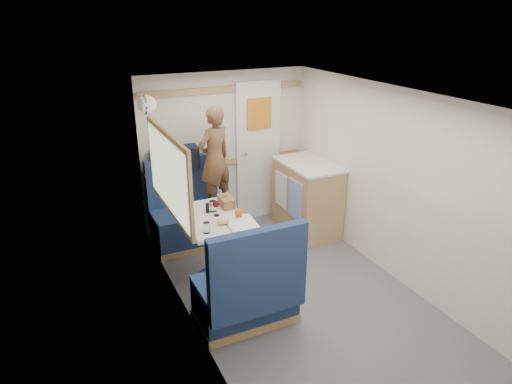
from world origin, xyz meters
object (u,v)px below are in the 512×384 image
bench_near (248,295)px  cheese_block (223,221)px  tumbler_mid (187,204)px  bread_loaf (226,202)px  duffel_bag (175,158)px  pepper_grinder (207,208)px  dome_light (147,104)px  dinette_table (213,230)px  bench_far (189,220)px  wine_glass (216,205)px  beer_glass (225,201)px  person (215,159)px  tumbler_right (213,206)px  orange_fruit (239,213)px  galley_counter (307,197)px  tray (242,223)px  tumbler_left (206,228)px

bench_near → cheese_block: size_ratio=9.70×
tumbler_mid → bread_loaf: size_ratio=0.47×
duffel_bag → pepper_grinder: duffel_bag is taller
dome_light → cheese_block: 1.52m
dinette_table → pepper_grinder: (-0.02, 0.11, 0.21)m
bench_far → wine_glass: 1.02m
cheese_block → bread_loaf: size_ratio=0.43×
beer_glass → person: bearing=79.3°
pepper_grinder → tumbler_right: bearing=6.0°
wine_glass → bench_far: bearing=92.9°
beer_glass → pepper_grinder: same height
bench_near → beer_glass: 1.18m
person → cheese_block: (-0.30, -1.00, -0.31)m
bench_far → person: 0.84m
wine_glass → orange_fruit: bearing=-39.9°
orange_fruit → tumbler_mid: size_ratio=0.68×
person → beer_glass: bearing=58.7°
dinette_table → galley_counter: galley_counter is taller
dome_light → duffel_bag: (0.34, 0.27, -0.72)m
tray → tumbler_left: 0.38m
bench_far → dinette_table: bearing=-90.0°
tumbler_left → pepper_grinder: (0.16, 0.43, -0.00)m
tumbler_mid → pepper_grinder: (0.16, -0.18, -0.01)m
tumbler_left → beer_glass: 0.66m
dome_light → pepper_grinder: dome_light is taller
galley_counter → cheese_block: size_ratio=8.50×
tumbler_left → bread_loaf: 0.65m
bench_near → person: 1.85m
dome_light → tumbler_left: 1.54m
bench_near → orange_fruit: bench_near is taller
tumbler_mid → pepper_grinder: size_ratio=1.11×
tray → pepper_grinder: (-0.21, 0.41, 0.04)m
dinette_table → tumbler_left: tumbler_left is taller
tray → cheese_block: (-0.17, 0.08, 0.03)m
wine_glass → tumbler_left: (-0.22, -0.32, -0.07)m
tray → beer_glass: beer_glass is taller
bench_near → tumbler_right: size_ratio=8.93×
dome_light → duffel_bag: bearing=38.4°
bench_near → tray: bearing=71.2°
bench_far → person: size_ratio=0.85×
beer_glass → bench_near: bearing=-101.5°
dinette_table → orange_fruit: orange_fruit is taller
dinette_table → tumbler_right: tumbler_right is taller
tumbler_left → pepper_grinder: size_ratio=1.02×
tumbler_left → tumbler_mid: tumbler_mid is taller
bench_far → bread_loaf: bearing=-71.7°
pepper_grinder → bench_near: bearing=-89.1°
bench_far → tumbler_right: bearing=-86.3°
bench_near → galley_counter: (1.47, 1.41, 0.17)m
bench_far → tray: (0.19, -1.16, 0.43)m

